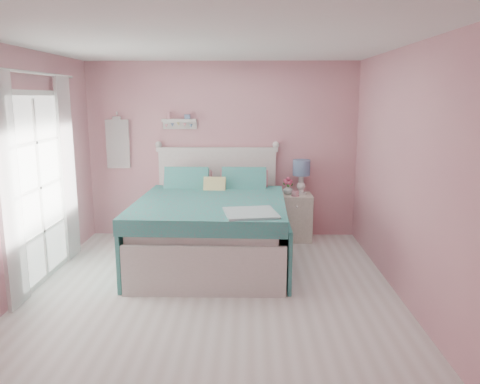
{
  "coord_description": "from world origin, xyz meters",
  "views": [
    {
      "loc": [
        0.39,
        -4.72,
        2.08
      ],
      "look_at": [
        0.28,
        1.2,
        0.88
      ],
      "focal_mm": 35.0,
      "sensor_mm": 36.0,
      "label": 1
    }
  ],
  "objects_px": {
    "table_lamp": "(301,170)",
    "teacup": "(295,193)",
    "bed": "(212,227)",
    "vase": "(288,189)",
    "nightstand": "(295,217)"
  },
  "relations": [
    {
      "from": "vase",
      "to": "teacup",
      "type": "distance_m",
      "value": 0.17
    },
    {
      "from": "bed",
      "to": "table_lamp",
      "type": "height_order",
      "value": "bed"
    },
    {
      "from": "bed",
      "to": "vase",
      "type": "relative_size",
      "value": 15.47
    },
    {
      "from": "table_lamp",
      "to": "vase",
      "type": "height_order",
      "value": "table_lamp"
    },
    {
      "from": "vase",
      "to": "teacup",
      "type": "xyz_separation_m",
      "value": [
        0.1,
        -0.13,
        -0.03
      ]
    },
    {
      "from": "bed",
      "to": "vase",
      "type": "height_order",
      "value": "bed"
    },
    {
      "from": "nightstand",
      "to": "teacup",
      "type": "xyz_separation_m",
      "value": [
        -0.02,
        -0.13,
        0.38
      ]
    },
    {
      "from": "nightstand",
      "to": "table_lamp",
      "type": "bearing_deg",
      "value": 33.96
    },
    {
      "from": "bed",
      "to": "table_lamp",
      "type": "xyz_separation_m",
      "value": [
        1.24,
        0.97,
        0.6
      ]
    },
    {
      "from": "bed",
      "to": "nightstand",
      "type": "relative_size",
      "value": 3.44
    },
    {
      "from": "vase",
      "to": "table_lamp",
      "type": "bearing_deg",
      "value": 14.24
    },
    {
      "from": "bed",
      "to": "nightstand",
      "type": "xyz_separation_m",
      "value": [
        1.16,
        0.91,
        -0.09
      ]
    },
    {
      "from": "table_lamp",
      "to": "teacup",
      "type": "relative_size",
      "value": 4.65
    },
    {
      "from": "table_lamp",
      "to": "teacup",
      "type": "xyz_separation_m",
      "value": [
        -0.1,
        -0.18,
        -0.31
      ]
    },
    {
      "from": "vase",
      "to": "teacup",
      "type": "bearing_deg",
      "value": -54.17
    }
  ]
}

